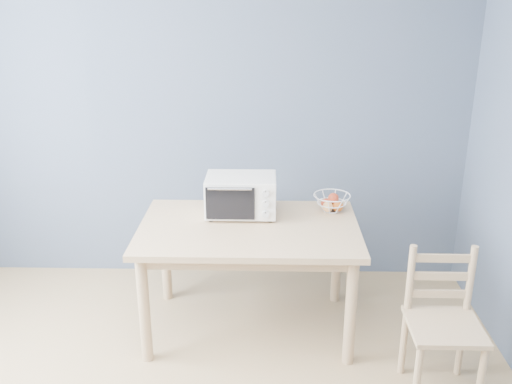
{
  "coord_description": "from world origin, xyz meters",
  "views": [
    {
      "loc": [
        0.52,
        -1.89,
        2.2
      ],
      "look_at": [
        0.44,
        1.57,
        0.93
      ],
      "focal_mm": 40.0,
      "sensor_mm": 36.0,
      "label": 1
    }
  ],
  "objects_px": {
    "dining_table": "(249,240)",
    "dining_chair": "(442,325)",
    "toaster_oven": "(238,195)",
    "fruit_basket": "(331,202)"
  },
  "relations": [
    {
      "from": "dining_table",
      "to": "fruit_basket",
      "type": "height_order",
      "value": "fruit_basket"
    },
    {
      "from": "dining_table",
      "to": "dining_chair",
      "type": "distance_m",
      "value": 1.27
    },
    {
      "from": "toaster_oven",
      "to": "dining_chair",
      "type": "bearing_deg",
      "value": -33.44
    },
    {
      "from": "fruit_basket",
      "to": "toaster_oven",
      "type": "bearing_deg",
      "value": -172.37
    },
    {
      "from": "dining_table",
      "to": "toaster_oven",
      "type": "bearing_deg",
      "value": 112.63
    },
    {
      "from": "dining_table",
      "to": "dining_chair",
      "type": "height_order",
      "value": "dining_chair"
    },
    {
      "from": "dining_table",
      "to": "fruit_basket",
      "type": "relative_size",
      "value": 4.43
    },
    {
      "from": "fruit_basket",
      "to": "dining_chair",
      "type": "height_order",
      "value": "fruit_basket"
    },
    {
      "from": "toaster_oven",
      "to": "dining_chair",
      "type": "distance_m",
      "value": 1.48
    },
    {
      "from": "dining_table",
      "to": "fruit_basket",
      "type": "distance_m",
      "value": 0.63
    }
  ]
}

